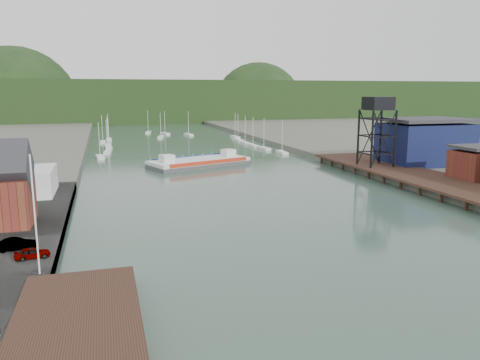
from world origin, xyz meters
TOP-DOWN VIEW (x-y plane):
  - ground at (0.00, 0.00)m, footprint 600.00×600.00m
  - west_stage at (-29.00, 0.00)m, footprint 10.00×18.00m
  - east_pier at (37.00, 45.00)m, footprint 14.00×70.00m
  - flagpole at (-33.00, 10.00)m, footprint 0.16×0.16m
  - lift_tower at (35.00, 58.00)m, footprint 6.50×6.50m
  - blue_shed at (50.00, 60.00)m, footprint 20.50×14.50m
  - marina_sailboats at (0.08, 138.46)m, footprint 57.71×92.65m
  - distant_hills at (-3.98, 301.35)m, footprint 500.00×120.00m
  - chain_ferry at (-2.46, 81.92)m, footprint 28.06×18.74m
  - car_west_a at (-34.28, 14.90)m, footprint 3.81×2.04m
  - car_west_b at (-36.41, 18.35)m, footprint 4.34×1.83m

SIDE VIEW (x-z plane):
  - ground at x=0.00m, z-range 0.00..0.00m
  - marina_sailboats at x=0.08m, z-range -0.10..0.80m
  - west_stage at x=-29.00m, z-range 0.00..1.80m
  - chain_ferry at x=-2.46m, z-range -0.80..2.95m
  - east_pier at x=37.00m, z-range 0.67..3.12m
  - car_west_a at x=-34.28m, z-range 1.60..2.83m
  - car_west_b at x=-36.41m, z-range 1.60..2.99m
  - blue_shed at x=50.00m, z-range 1.41..12.71m
  - flagpole at x=-33.00m, z-range 1.60..13.60m
  - distant_hills at x=-3.98m, z-range -29.62..50.38m
  - lift_tower at x=35.00m, z-range 7.65..23.65m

